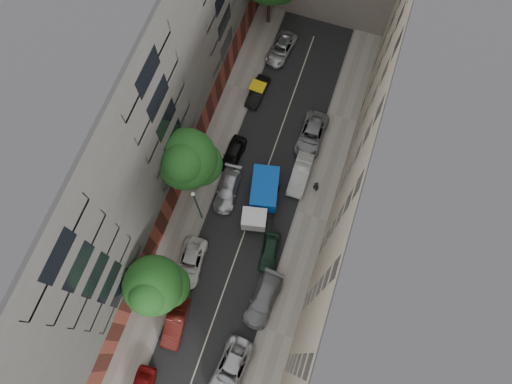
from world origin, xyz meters
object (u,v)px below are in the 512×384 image
at_px(car_right_2, 270,252).
at_px(pedestrian, 316,186).
at_px(car_right_1, 263,300).
at_px(car_right_4, 311,135).
at_px(car_left_3, 228,189).
at_px(tree_mid, 187,162).
at_px(car_left_6, 281,49).
at_px(tarp_truck, 262,198).
at_px(car_left_1, 176,323).
at_px(tree_near, 154,287).
at_px(car_left_4, 233,154).
at_px(car_left_5, 258,92).
at_px(lamp_post, 197,204).
at_px(car_left_2, 190,263).
at_px(car_right_0, 231,369).
at_px(car_right_3, 300,174).

bearing_deg(car_right_2, pedestrian, 66.02).
xyz_separation_m(car_right_1, car_right_4, (-0.50, 16.60, -0.02)).
height_order(car_left_3, tree_mid, tree_mid).
relative_size(car_left_6, car_right_1, 0.90).
relative_size(tarp_truck, car_right_4, 1.20).
relative_size(car_left_1, car_left_3, 0.93).
bearing_deg(tree_near, car_right_1, 15.61).
bearing_deg(car_right_2, car_left_4, 121.48).
xyz_separation_m(car_left_4, car_left_5, (0.05, 7.43, -0.05)).
bearing_deg(car_right_4, lamp_post, -122.39).
xyz_separation_m(car_right_1, lamp_post, (-7.80, 5.38, 3.55)).
relative_size(car_left_6, car_right_2, 1.20).
bearing_deg(tree_near, car_right_4, 67.68).
height_order(car_left_6, tree_near, tree_near).
height_order(car_right_2, tree_mid, tree_mid).
xyz_separation_m(car_left_2, tree_mid, (-2.11, 6.91, 5.97)).
bearing_deg(car_right_1, car_left_5, 114.92).
relative_size(car_left_1, car_right_2, 1.14).
xyz_separation_m(tarp_truck, car_left_6, (-3.40, 16.86, -0.85)).
relative_size(car_right_0, tree_near, 0.70).
height_order(car_left_2, tree_near, tree_near).
bearing_deg(tree_mid, pedestrian, 18.21).
distance_m(car_left_1, pedestrian, 17.53).
bearing_deg(car_right_3, car_left_2, -122.40).
xyz_separation_m(car_right_2, tree_mid, (-8.51, 3.71, 5.96)).
bearing_deg(car_right_1, car_left_3, 131.72).
bearing_deg(tree_near, tree_mid, 95.82).
bearing_deg(car_right_1, car_right_0, -92.29).
bearing_deg(car_left_1, car_right_3, 63.18).
relative_size(car_right_0, pedestrian, 3.12).
xyz_separation_m(car_right_1, tree_near, (-8.26, -2.31, 4.37)).
xyz_separation_m(car_left_3, car_right_2, (5.60, -4.40, -0.03)).
bearing_deg(car_left_1, car_left_2, 91.37).
bearing_deg(lamp_post, car_right_0, -58.84).
xyz_separation_m(car_left_3, car_right_0, (5.60, -14.80, 0.05)).
distance_m(tarp_truck, car_right_2, 4.94).
xyz_separation_m(car_left_5, tree_near, (-1.17, -21.94, 4.48)).
height_order(tarp_truck, car_right_0, tarp_truck).
xyz_separation_m(car_left_2, car_right_2, (6.40, 3.20, 0.01)).
relative_size(car_left_2, car_right_2, 1.21).
relative_size(car_left_1, car_left_6, 0.95).
distance_m(car_right_3, car_right_4, 4.37).
xyz_separation_m(car_right_0, car_right_1, (0.80, 6.20, 0.01)).
distance_m(car_left_3, tree_near, 11.92).
bearing_deg(car_left_4, car_right_4, 36.65).
bearing_deg(car_right_0, car_left_3, 115.28).
height_order(car_left_1, car_right_2, car_left_1).
distance_m(car_left_1, car_right_2, 10.15).
height_order(car_left_1, car_right_0, car_right_0).
relative_size(car_left_2, car_left_3, 0.99).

